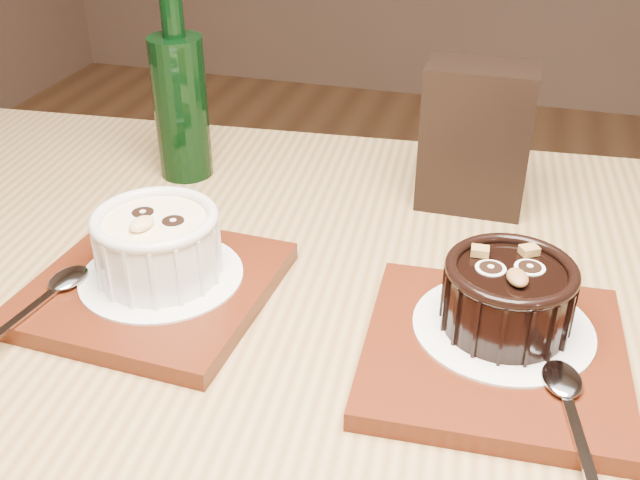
# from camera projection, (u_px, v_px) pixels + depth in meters

# --- Properties ---
(table) EXTENTS (1.26, 0.90, 0.75)m
(table) POSITION_uv_depth(u_px,v_px,m) (329.00, 447.00, 0.58)
(table) COLOR olive
(table) RESTS_ON ground
(tray_left) EXTENTS (0.19, 0.19, 0.01)m
(tray_left) POSITION_uv_depth(u_px,v_px,m) (153.00, 287.00, 0.60)
(tray_left) COLOR #561F0E
(tray_left) RESTS_ON table
(doily_left) EXTENTS (0.13, 0.13, 0.00)m
(doily_left) POSITION_uv_depth(u_px,v_px,m) (162.00, 276.00, 0.60)
(doily_left) COLOR white
(doily_left) RESTS_ON tray_left
(ramekin_white) EXTENTS (0.10, 0.10, 0.06)m
(ramekin_white) POSITION_uv_depth(u_px,v_px,m) (157.00, 242.00, 0.58)
(ramekin_white) COLOR silver
(ramekin_white) RESTS_ON doily_left
(spoon_left) EXTENTS (0.04, 0.14, 0.01)m
(spoon_left) POSITION_uv_depth(u_px,v_px,m) (38.00, 302.00, 0.56)
(spoon_left) COLOR #B4B7BD
(spoon_left) RESTS_ON tray_left
(tray_right) EXTENTS (0.19, 0.19, 0.01)m
(tray_right) POSITION_uv_depth(u_px,v_px,m) (493.00, 354.00, 0.53)
(tray_right) COLOR #561F0E
(tray_right) RESTS_ON table
(doily_right) EXTENTS (0.13, 0.13, 0.00)m
(doily_right) POSITION_uv_depth(u_px,v_px,m) (503.00, 327.00, 0.54)
(doily_right) COLOR white
(doily_right) RESTS_ON tray_right
(ramekin_dark) EXTENTS (0.09, 0.09, 0.06)m
(ramekin_dark) POSITION_uv_depth(u_px,v_px,m) (508.00, 293.00, 0.53)
(ramekin_dark) COLOR black
(ramekin_dark) RESTS_ON doily_right
(spoon_right) EXTENTS (0.05, 0.14, 0.01)m
(spoon_right) POSITION_uv_depth(u_px,v_px,m) (574.00, 417.00, 0.46)
(spoon_right) COLOR #B4B7BD
(spoon_right) RESTS_ON tray_right
(condiment_stand) EXTENTS (0.10, 0.06, 0.14)m
(condiment_stand) POSITION_uv_depth(u_px,v_px,m) (476.00, 138.00, 0.70)
(condiment_stand) COLOR black
(condiment_stand) RESTS_ON table
(green_bottle) EXTENTS (0.05, 0.05, 0.20)m
(green_bottle) POSITION_uv_depth(u_px,v_px,m) (181.00, 102.00, 0.76)
(green_bottle) COLOR black
(green_bottle) RESTS_ON table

